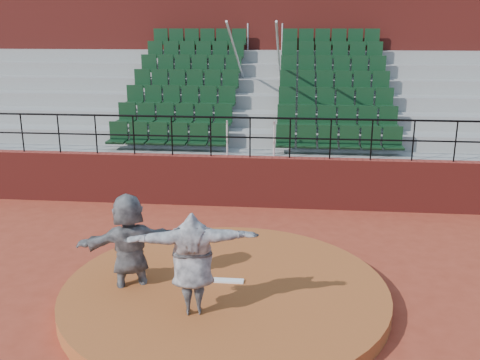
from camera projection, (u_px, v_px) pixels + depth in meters
The scene contains 9 objects.
ground at pixel (225, 299), 9.13m from camera, with size 90.00×90.00×0.00m, color maroon.
pitchers_mound at pixel (225, 292), 9.09m from camera, with size 5.50×5.50×0.25m, color #9F4F23.
pitching_rubber at pixel (226, 281), 9.20m from camera, with size 0.60×0.15×0.03m, color white.
boundary_wall at pixel (250, 181), 13.73m from camera, with size 24.00×0.30×1.30m, color maroon.
wall_railing at pixel (250, 128), 13.35m from camera, with size 24.04×0.05×1.03m.
seating_deck at pixel (259, 126), 17.00m from camera, with size 24.00×5.97×4.63m.
press_box_facade at pixel (267, 52), 20.20m from camera, with size 24.00×3.00×7.10m, color maroon.
pitcher at pixel (192, 263), 8.01m from camera, with size 1.99×0.54×1.62m, color black.
fielder at pixel (130, 247), 8.94m from camera, with size 1.72×0.55×1.86m, color black.
Camera 1 is at (1.08, -8.15, 4.47)m, focal length 40.00 mm.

